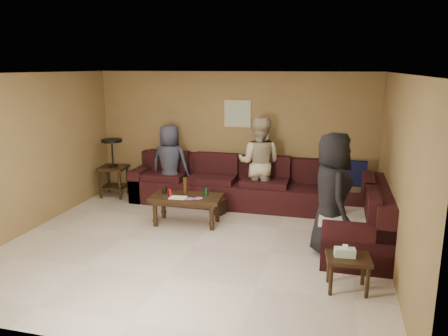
# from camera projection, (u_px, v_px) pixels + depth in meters

# --- Properties ---
(room) EXTENTS (5.60, 5.50, 2.50)m
(room) POSITION_uv_depth(u_px,v_px,m) (192.00, 134.00, 6.11)
(room) COLOR beige
(room) RESTS_ON ground
(sectional_sofa) EXTENTS (4.65, 2.90, 0.97)m
(sectional_sofa) POSITION_uv_depth(u_px,v_px,m) (265.00, 199.00, 7.65)
(sectional_sofa) COLOR black
(sectional_sofa) RESTS_ON ground
(coffee_table) EXTENTS (1.21, 0.66, 0.77)m
(coffee_table) POSITION_uv_depth(u_px,v_px,m) (186.00, 200.00, 7.28)
(coffee_table) COLOR black
(coffee_table) RESTS_ON ground
(end_table_left) EXTENTS (0.56, 0.56, 1.18)m
(end_table_left) POSITION_uv_depth(u_px,v_px,m) (113.00, 167.00, 8.79)
(end_table_left) COLOR black
(end_table_left) RESTS_ON ground
(side_table_right) EXTENTS (0.55, 0.46, 0.57)m
(side_table_right) POSITION_uv_depth(u_px,v_px,m) (348.00, 261.00, 5.11)
(side_table_right) COLOR black
(side_table_right) RESTS_ON ground
(waste_bin) EXTENTS (0.28, 0.28, 0.27)m
(waste_bin) POSITION_uv_depth(u_px,v_px,m) (218.00, 206.00, 7.84)
(waste_bin) COLOR black
(waste_bin) RESTS_ON ground
(wall_art) EXTENTS (0.52, 0.04, 0.52)m
(wall_art) POSITION_uv_depth(u_px,v_px,m) (237.00, 114.00, 8.41)
(wall_art) COLOR tan
(wall_art) RESTS_ON ground
(person_left) EXTENTS (0.75, 0.49, 1.52)m
(person_left) POSITION_uv_depth(u_px,v_px,m) (170.00, 164.00, 8.40)
(person_left) COLOR #2F3141
(person_left) RESTS_ON ground
(person_middle) EXTENTS (0.87, 0.70, 1.70)m
(person_middle) POSITION_uv_depth(u_px,v_px,m) (259.00, 163.00, 8.05)
(person_middle) COLOR #C1B290
(person_middle) RESTS_ON ground
(person_right) EXTENTS (0.77, 0.97, 1.73)m
(person_right) POSITION_uv_depth(u_px,v_px,m) (332.00, 194.00, 6.02)
(person_right) COLOR black
(person_right) RESTS_ON ground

